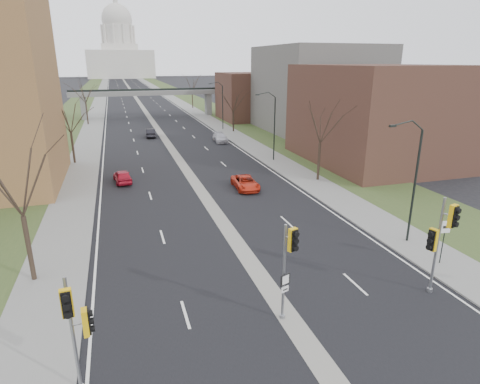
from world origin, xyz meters
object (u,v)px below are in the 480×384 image
car_left_far (151,133)px  car_right_near (245,183)px  speed_limit_sign (444,234)px  car_right_mid (220,138)px  signal_pole_left (76,320)px  signal_pole_median (289,257)px  car_left_near (122,176)px  signal_pole_right (441,234)px

car_left_far → car_right_near: car_left_far is taller
speed_limit_sign → car_right_mid: speed_limit_sign is taller
signal_pole_left → car_left_far: signal_pole_left is taller
signal_pole_median → car_right_mid: signal_pole_median is taller
car_right_near → car_left_near: bearing=155.6°
signal_pole_right → car_right_near: signal_pole_right is taller
car_right_near → signal_pole_left: bearing=-118.8°
car_left_far → car_right_near: (6.52, -32.68, -0.07)m
car_left_far → car_right_near: bearing=105.4°
signal_pole_median → car_right_mid: size_ratio=1.07×
car_left_near → signal_pole_left: bearing=79.3°
signal_pole_left → speed_limit_sign: bearing=7.1°
speed_limit_sign → car_left_near: (-18.89, 24.95, -1.42)m
car_right_mid → speed_limit_sign: bearing=-82.7°
signal_pole_left → speed_limit_sign: (21.10, 4.37, -1.19)m
car_right_mid → signal_pole_right: bearing=-86.7°
signal_pole_left → signal_pole_right: (18.06, 1.69, 0.38)m
signal_pole_right → speed_limit_sign: size_ratio=1.94×
speed_limit_sign → car_right_mid: (-3.19, 43.92, -1.42)m
car_left_far → car_right_mid: size_ratio=0.92×
car_left_far → car_right_mid: (10.31, -7.70, -0.03)m
car_left_far → car_right_mid: 12.86m
signal_pole_median → car_left_far: bearing=72.8°
signal_pole_left → car_left_near: bearing=81.0°
signal_pole_left → car_right_mid: bearing=65.0°
signal_pole_left → car_right_near: 27.38m
signal_pole_left → car_left_far: bearing=77.6°
car_right_near → car_right_mid: (3.79, 24.98, 0.04)m
signal_pole_right → car_left_near: (-15.85, 27.63, -3.00)m
signal_pole_left → car_right_mid: size_ratio=1.05×
signal_pole_right → car_left_far: (-10.46, 54.30, -2.97)m
car_left_near → signal_pole_right: bearing=113.5°
signal_pole_median → signal_pole_right: bearing=-20.1°
signal_pole_right → car_right_mid: signal_pole_right is taller
car_left_far → car_right_near: size_ratio=0.94×
car_left_near → car_left_far: (5.39, 26.67, 0.03)m
signal_pole_left → car_right_near: (14.11, 23.31, -2.66)m
speed_limit_sign → car_left_near: size_ratio=0.71×
car_right_near → car_left_far: bearing=103.7°
signal_pole_right → speed_limit_sign: signal_pole_right is taller
signal_pole_right → speed_limit_sign: bearing=24.8°
car_right_mid → car_left_near: bearing=-126.5°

